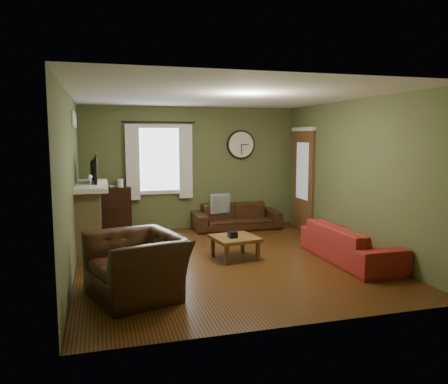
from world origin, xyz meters
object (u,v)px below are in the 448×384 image
object	(u,v)px
bookshelf	(111,211)
armchair	(137,265)
coffee_table	(235,248)
sofa_red	(350,243)
sofa_brown	(236,216)

from	to	relation	value
bookshelf	armchair	size ratio (longest dim) A/B	0.81
coffee_table	sofa_red	bearing A→B (deg)	-20.52
armchair	coffee_table	distance (m)	2.09
bookshelf	armchair	bearing A→B (deg)	-86.42
bookshelf	armchair	distance (m)	3.66
bookshelf	sofa_brown	bearing A→B (deg)	-4.19
sofa_brown	sofa_red	world-z (taller)	sofa_red
sofa_brown	armchair	distance (m)	4.20
armchair	coffee_table	size ratio (longest dim) A/B	1.73
sofa_brown	coffee_table	distance (m)	2.32
sofa_brown	bookshelf	bearing A→B (deg)	175.81
sofa_red	coffee_table	bearing A→B (deg)	69.48
bookshelf	sofa_red	xyz separation A→B (m)	(3.61, -3.04, -0.19)
bookshelf	sofa_brown	distance (m)	2.63
bookshelf	sofa_brown	xyz separation A→B (m)	(2.61, -0.19, -0.21)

